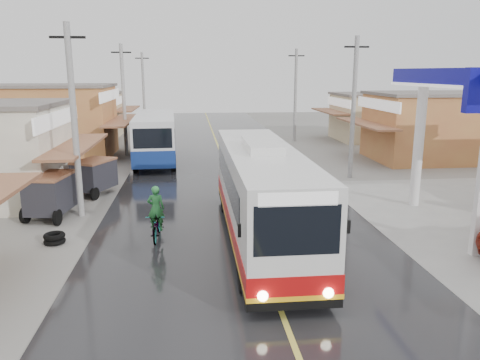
{
  "coord_description": "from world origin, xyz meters",
  "views": [
    {
      "loc": [
        -2.21,
        -10.93,
        6.07
      ],
      "look_at": [
        -0.16,
        8.56,
        1.52
      ],
      "focal_mm": 35.0,
      "sensor_mm": 36.0,
      "label": 1
    }
  ],
  "objects_px": {
    "coach_bus": "(261,193)",
    "tricycle_far": "(50,193)",
    "cyclist": "(157,221)",
    "tricycle_near": "(94,175)",
    "tyre_stack": "(54,238)",
    "second_bus": "(156,137)"
  },
  "relations": [
    {
      "from": "coach_bus",
      "to": "tyre_stack",
      "type": "bearing_deg",
      "value": 177.27
    },
    {
      "from": "coach_bus",
      "to": "tricycle_far",
      "type": "bearing_deg",
      "value": 157.26
    },
    {
      "from": "cyclist",
      "to": "coach_bus",
      "type": "bearing_deg",
      "value": -4.52
    },
    {
      "from": "tricycle_far",
      "to": "tyre_stack",
      "type": "relative_size",
      "value": 3.49
    },
    {
      "from": "cyclist",
      "to": "tricycle_near",
      "type": "height_order",
      "value": "cyclist"
    },
    {
      "from": "second_bus",
      "to": "tricycle_far",
      "type": "height_order",
      "value": "second_bus"
    },
    {
      "from": "cyclist",
      "to": "tricycle_far",
      "type": "distance_m",
      "value": 5.59
    },
    {
      "from": "cyclist",
      "to": "tricycle_near",
      "type": "distance_m",
      "value": 7.79
    },
    {
      "from": "second_bus",
      "to": "tyre_stack",
      "type": "xyz_separation_m",
      "value": [
        -2.57,
        -15.7,
        -1.53
      ]
    },
    {
      "from": "coach_bus",
      "to": "tyre_stack",
      "type": "height_order",
      "value": "coach_bus"
    },
    {
      "from": "coach_bus",
      "to": "tyre_stack",
      "type": "xyz_separation_m",
      "value": [
        -7.48,
        0.38,
        -1.57
      ]
    },
    {
      "from": "tyre_stack",
      "to": "tricycle_far",
      "type": "bearing_deg",
      "value": 106.81
    },
    {
      "from": "coach_bus",
      "to": "tyre_stack",
      "type": "relative_size",
      "value": 15.35
    },
    {
      "from": "cyclist",
      "to": "tricycle_near",
      "type": "bearing_deg",
      "value": 119.85
    },
    {
      "from": "cyclist",
      "to": "tyre_stack",
      "type": "xyz_separation_m",
      "value": [
        -3.67,
        -0.09,
        -0.49
      ]
    },
    {
      "from": "cyclist",
      "to": "tyre_stack",
      "type": "height_order",
      "value": "cyclist"
    },
    {
      "from": "tricycle_near",
      "to": "tyre_stack",
      "type": "bearing_deg",
      "value": -66.28
    },
    {
      "from": "cyclist",
      "to": "tyre_stack",
      "type": "relative_size",
      "value": 2.71
    },
    {
      "from": "tricycle_near",
      "to": "tyre_stack",
      "type": "xyz_separation_m",
      "value": [
        -0.09,
        -7.0,
        -0.82
      ]
    },
    {
      "from": "tricycle_near",
      "to": "coach_bus",
      "type": "bearing_deg",
      "value": -20.48
    },
    {
      "from": "coach_bus",
      "to": "second_bus",
      "type": "height_order",
      "value": "coach_bus"
    },
    {
      "from": "tricycle_far",
      "to": "tricycle_near",
      "type": "bearing_deg",
      "value": 83.59
    }
  ]
}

